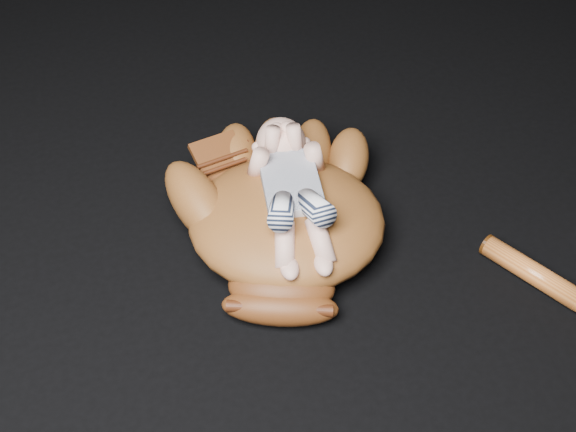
% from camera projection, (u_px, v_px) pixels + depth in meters
% --- Properties ---
extents(baseball_glove, '(0.56, 0.60, 0.15)m').
position_uv_depth(baseball_glove, '(287.00, 214.00, 1.40)').
color(baseball_glove, brown).
rests_on(baseball_glove, ground).
extents(newborn_baby, '(0.19, 0.36, 0.14)m').
position_uv_depth(newborn_baby, '(293.00, 192.00, 1.37)').
color(newborn_baby, '#DDA38E').
rests_on(newborn_baby, baseball_glove).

